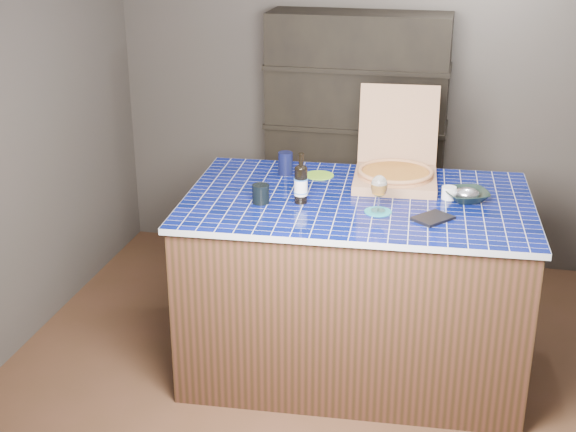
% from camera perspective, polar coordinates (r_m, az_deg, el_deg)
% --- Properties ---
extents(room, '(3.50, 3.50, 3.50)m').
position_cam_1_polar(room, '(4.04, 1.89, 3.80)').
color(room, brown).
rests_on(room, ground).
extents(shelving_unit, '(1.20, 0.41, 1.80)m').
position_cam_1_polar(shelving_unit, '(5.59, 4.89, 5.08)').
color(shelving_unit, black).
rests_on(shelving_unit, floor).
extents(kitchen_island, '(1.90, 1.27, 1.01)m').
position_cam_1_polar(kitchen_island, '(4.47, 4.79, -4.77)').
color(kitchen_island, '#4F2A1F').
rests_on(kitchen_island, floor).
extents(pizza_box, '(0.49, 0.58, 0.49)m').
position_cam_1_polar(pizza_box, '(4.52, 7.66, 3.22)').
color(pizza_box, '#A67455').
rests_on(pizza_box, kitchen_island).
extents(mead_bottle, '(0.07, 0.07, 0.27)m').
position_cam_1_polar(mead_bottle, '(4.16, 0.92, 2.33)').
color(mead_bottle, black).
rests_on(mead_bottle, kitchen_island).
extents(teal_trivet, '(0.14, 0.14, 0.01)m').
position_cam_1_polar(teal_trivet, '(4.09, 6.42, 0.31)').
color(teal_trivet, teal).
rests_on(teal_trivet, kitchen_island).
extents(wine_glass, '(0.09, 0.09, 0.19)m').
position_cam_1_polar(wine_glass, '(4.04, 6.50, 2.06)').
color(wine_glass, white).
rests_on(wine_glass, teal_trivet).
extents(tumbler, '(0.09, 0.09, 0.10)m').
position_cam_1_polar(tumbler, '(4.18, -1.95, 1.58)').
color(tumbler, black).
rests_on(tumbler, kitchen_island).
extents(dvd_case, '(0.22, 0.23, 0.02)m').
position_cam_1_polar(dvd_case, '(4.03, 10.25, -0.15)').
color(dvd_case, black).
rests_on(dvd_case, kitchen_island).
extents(bowl, '(0.29, 0.29, 0.06)m').
position_cam_1_polar(bowl, '(4.32, 12.59, 1.42)').
color(bowl, black).
rests_on(bowl, kitchen_island).
extents(foil_contents, '(0.13, 0.11, 0.06)m').
position_cam_1_polar(foil_contents, '(4.31, 12.60, 1.58)').
color(foil_contents, '#B8B9C4').
rests_on(foil_contents, bowl).
extents(white_jar, '(0.08, 0.08, 0.07)m').
position_cam_1_polar(white_jar, '(4.33, 11.37, 1.63)').
color(white_jar, white).
rests_on(white_jar, kitchen_island).
extents(navy_cup, '(0.08, 0.08, 0.13)m').
position_cam_1_polar(navy_cup, '(4.62, -0.18, 3.77)').
color(navy_cup, black).
rests_on(navy_cup, kitchen_island).
extents(green_trivet, '(0.17, 0.17, 0.01)m').
position_cam_1_polar(green_trivet, '(4.61, 2.23, 2.91)').
color(green_trivet, '#7CC229').
rests_on(green_trivet, kitchen_island).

